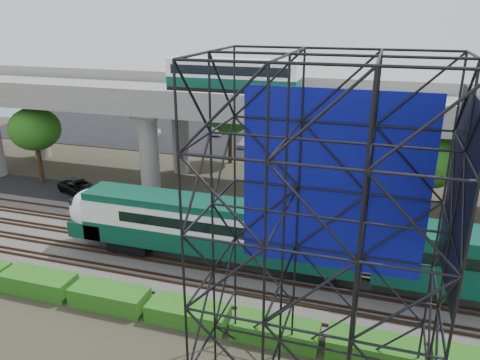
% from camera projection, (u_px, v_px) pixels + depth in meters
% --- Properties ---
extents(ground, '(140.00, 140.00, 0.00)m').
position_uv_depth(ground, '(201.00, 279.00, 30.39)').
color(ground, '#474233').
rests_on(ground, ground).
extents(ballast_bed, '(90.00, 12.00, 0.20)m').
position_uv_depth(ballast_bed, '(211.00, 263.00, 32.15)').
color(ballast_bed, slate).
rests_on(ballast_bed, ground).
extents(service_road, '(90.00, 5.00, 0.08)m').
position_uv_depth(service_road, '(247.00, 215.00, 39.80)').
color(service_road, black).
rests_on(service_road, ground).
extents(parking_lot, '(90.00, 18.00, 0.08)m').
position_uv_depth(parking_lot, '(298.00, 144.00, 60.88)').
color(parking_lot, black).
rests_on(parking_lot, ground).
extents(harbor_water, '(140.00, 40.00, 0.03)m').
position_uv_depth(harbor_water, '(322.00, 112.00, 80.63)').
color(harbor_water, '#496378').
rests_on(harbor_water, ground).
extents(rail_tracks, '(90.00, 9.52, 0.16)m').
position_uv_depth(rail_tracks, '(211.00, 260.00, 32.09)').
color(rail_tracks, '#472D1E').
rests_on(rail_tracks, ballast_bed).
extents(commuter_train, '(29.30, 3.06, 4.30)m').
position_uv_depth(commuter_train, '(248.00, 231.00, 30.46)').
color(commuter_train, black).
rests_on(commuter_train, rail_tracks).
extents(overpass, '(80.00, 12.00, 12.40)m').
position_uv_depth(overpass, '(262.00, 108.00, 42.01)').
color(overpass, '#9E9B93').
rests_on(overpass, ground).
extents(scaffold_tower, '(9.36, 6.36, 15.00)m').
position_uv_depth(scaffold_tower, '(321.00, 253.00, 18.29)').
color(scaffold_tower, black).
rests_on(scaffold_tower, ground).
extents(hedge_strip, '(34.60, 1.80, 1.20)m').
position_uv_depth(hedge_strip, '(188.00, 313.00, 26.06)').
color(hedge_strip, '#216316').
rests_on(hedge_strip, ground).
extents(trees, '(40.94, 16.94, 7.69)m').
position_uv_depth(trees, '(217.00, 132.00, 44.31)').
color(trees, '#382314').
rests_on(trees, ground).
extents(suv, '(5.36, 4.03, 1.35)m').
position_uv_depth(suv, '(80.00, 187.00, 44.11)').
color(suv, black).
rests_on(suv, service_road).
extents(parked_cars, '(38.17, 9.64, 1.30)m').
position_uv_depth(parked_cars, '(308.00, 141.00, 60.04)').
color(parked_cars, white).
rests_on(parked_cars, parking_lot).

